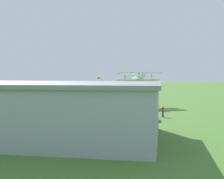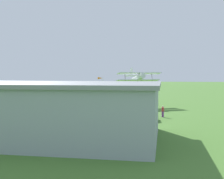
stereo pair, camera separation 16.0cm
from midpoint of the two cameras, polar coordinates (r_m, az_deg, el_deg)
The scene contains 8 objects.
ground_plane at distance 64.03m, azimuth -0.28°, elevation -2.78°, with size 400.00×400.00×0.00m, color #47752D.
hangar at distance 31.51m, azimuth -16.17°, elevation -3.71°, with size 27.19×14.01×5.55m.
biplane at distance 60.23m, azimuth 4.94°, elevation 2.18°, with size 9.10×7.56×4.04m.
car_grey at distance 42.39m, azimuth 6.96°, elevation -4.55°, with size 2.23×4.59×1.67m.
person_watching_takeoff at distance 44.95m, azimuth 9.81°, elevation -4.18°, with size 0.40×0.40×1.69m.
person_by_parked_cars at distance 39.32m, azimuth 6.80°, elevation -5.26°, with size 0.38×0.38×1.58m.
person_crossing_taxiway at distance 49.71m, azimuth -14.62°, elevation -3.65°, with size 0.50×0.50×1.53m.
windsock at distance 79.74m, azimuth -2.15°, elevation 1.93°, with size 1.47×1.01×5.67m.
Camera 2 is at (-11.20, 62.72, 6.35)m, focal length 47.67 mm.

